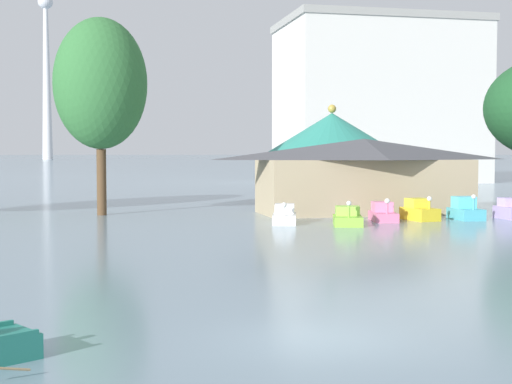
# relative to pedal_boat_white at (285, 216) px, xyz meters

# --- Properties ---
(ground_plane) EXTENTS (2000.00, 2000.00, 0.00)m
(ground_plane) POSITION_rel_pedal_boat_white_xyz_m (-6.12, -26.47, -0.46)
(ground_plane) COLOR gray
(pedal_boat_white) EXTENTS (2.07, 3.07, 1.35)m
(pedal_boat_white) POSITION_rel_pedal_boat_white_xyz_m (0.00, 0.00, 0.00)
(pedal_boat_white) COLOR white
(pedal_boat_white) RESTS_ON ground
(pedal_boat_lime) EXTENTS (2.31, 3.07, 1.50)m
(pedal_boat_lime) POSITION_rel_pedal_boat_white_xyz_m (3.32, -1.77, -0.02)
(pedal_boat_lime) COLOR #8CCC3F
(pedal_boat_lime) RESTS_ON ground
(pedal_boat_pink) EXTENTS (1.90, 3.11, 1.47)m
(pedal_boat_pink) POSITION_rel_pedal_boat_white_xyz_m (6.36, 0.33, 0.01)
(pedal_boat_pink) COLOR pink
(pedal_boat_pink) RESTS_ON ground
(pedal_boat_yellow) EXTENTS (1.84, 2.65, 1.55)m
(pedal_boat_yellow) POSITION_rel_pedal_boat_white_xyz_m (8.77, 0.30, 0.09)
(pedal_boat_yellow) COLOR yellow
(pedal_boat_yellow) RESTS_ON ground
(pedal_boat_cyan) EXTENTS (1.55, 2.57, 1.64)m
(pedal_boat_cyan) POSITION_rel_pedal_boat_white_xyz_m (11.79, 0.09, 0.11)
(pedal_boat_cyan) COLOR #4CB7CC
(pedal_boat_cyan) RESTS_ON ground
(pedal_boat_lavender) EXTENTS (1.50, 2.33, 1.57)m
(pedal_boat_lavender) POSITION_rel_pedal_boat_white_xyz_m (14.94, -0.06, 0.08)
(pedal_boat_lavender) COLOR #B299D8
(pedal_boat_lavender) RESTS_ON ground
(boathouse) EXTENTS (15.33, 6.52, 5.16)m
(boathouse) POSITION_rel_pedal_boat_white_xyz_m (7.21, 5.91, 2.24)
(boathouse) COLOR tan
(boathouse) RESTS_ON ground
(green_roof_pavilion) EXTENTS (12.34, 12.34, 8.19)m
(green_roof_pavilion) POSITION_rel_pedal_boat_white_xyz_m (8.40, 16.58, 3.80)
(green_roof_pavilion) COLOR brown
(green_roof_pavilion) RESTS_ON ground
(shoreline_tree_mid) EXTENTS (6.22, 6.22, 13.19)m
(shoreline_tree_mid) POSITION_rel_pedal_boat_white_xyz_m (-10.55, 8.32, 8.32)
(shoreline_tree_mid) COLOR brown
(shoreline_tree_mid) RESTS_ON ground
(background_building_block) EXTENTS (27.18, 17.97, 22.75)m
(background_building_block) POSITION_rel_pedal_boat_white_xyz_m (28.46, 56.71, 10.94)
(background_building_block) COLOR silver
(background_building_block) RESTS_ON ground
(distant_broadcast_tower) EXTENTS (8.10, 8.10, 184.48)m
(distant_broadcast_tower) POSITION_rel_pedal_boat_white_xyz_m (-35.63, 377.92, 73.95)
(distant_broadcast_tower) COLOR silver
(distant_broadcast_tower) RESTS_ON ground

